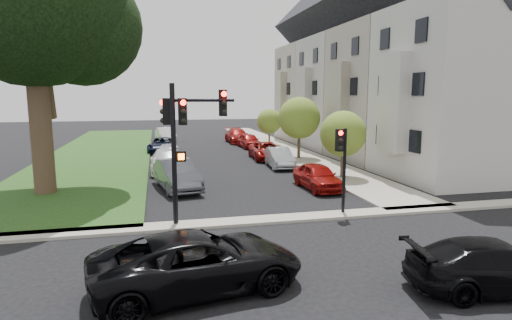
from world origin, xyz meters
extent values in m
plane|color=black|center=(0.00, 0.00, 0.00)|extent=(140.00, 140.00, 0.00)
cube|color=#193A14|center=(-9.00, 24.00, 0.06)|extent=(8.00, 44.00, 0.12)
cube|color=gray|center=(6.75, 24.00, 0.06)|extent=(3.50, 44.00, 0.12)
cube|color=gray|center=(0.00, 2.00, 0.06)|extent=(60.00, 1.00, 0.12)
cube|color=beige|center=(12.50, 8.00, 5.00)|extent=(7.00, 7.40, 10.00)
cube|color=beige|center=(8.65, 8.00, 4.50)|extent=(0.70, 2.20, 5.50)
cube|color=black|center=(8.95, 8.00, 5.50)|extent=(0.08, 3.60, 6.00)
cube|color=gray|center=(12.50, 15.50, 5.00)|extent=(7.00, 7.40, 10.00)
cube|color=gray|center=(8.65, 15.50, 4.50)|extent=(0.70, 2.20, 5.50)
cube|color=black|center=(8.95, 15.50, 5.50)|extent=(0.08, 3.60, 6.00)
cube|color=#A69D93|center=(12.50, 23.00, 5.00)|extent=(7.00, 7.40, 10.00)
cube|color=black|center=(12.50, 23.00, 12.47)|extent=(7.00, 7.55, 7.00)
cube|color=#A69D93|center=(8.65, 23.00, 4.50)|extent=(0.70, 2.20, 5.50)
cube|color=black|center=(8.95, 23.00, 5.50)|extent=(0.08, 3.60, 6.00)
cube|color=gray|center=(12.50, 30.50, 5.00)|extent=(7.00, 7.40, 10.00)
cube|color=black|center=(12.50, 30.50, 12.47)|extent=(7.00, 7.55, 7.00)
cube|color=gray|center=(8.65, 30.50, 4.50)|extent=(0.70, 2.20, 5.50)
cube|color=black|center=(8.95, 30.50, 5.50)|extent=(0.08, 3.60, 6.00)
cylinder|color=#503825|center=(-9.91, 8.90, 3.71)|extent=(1.02, 1.02, 7.42)
sphere|color=black|center=(-7.87, 9.83, 8.35)|extent=(5.94, 5.94, 5.94)
cylinder|color=#503825|center=(6.20, 9.21, 0.96)|extent=(0.19, 0.19, 1.92)
sphere|color=olive|center=(6.20, 9.21, 2.69)|extent=(2.69, 2.69, 2.69)
cylinder|color=#503825|center=(6.20, 17.11, 1.14)|extent=(0.23, 0.23, 2.27)
sphere|color=olive|center=(6.20, 17.11, 3.18)|extent=(3.18, 3.18, 3.18)
cylinder|color=#503825|center=(6.20, 25.92, 0.85)|extent=(0.17, 0.17, 1.70)
sphere|color=olive|center=(6.20, 25.92, 2.38)|extent=(2.38, 2.38, 2.38)
cylinder|color=black|center=(-3.80, 2.20, 2.70)|extent=(0.21, 0.21, 5.39)
cylinder|color=black|center=(-2.66, 2.20, 4.77)|extent=(2.28, 0.46, 0.12)
cube|color=black|center=(-3.44, 2.20, 4.36)|extent=(0.35, 0.31, 0.99)
cube|color=black|center=(-1.93, 2.20, 4.67)|extent=(0.35, 0.31, 0.99)
cube|color=black|center=(-4.01, 2.46, 4.36)|extent=(0.31, 0.35, 0.99)
sphere|color=#FF0C05|center=(-3.44, 2.04, 4.69)|extent=(0.21, 0.21, 0.21)
sphere|color=black|center=(-3.44, 2.04, 4.02)|extent=(0.21, 0.21, 0.21)
cube|color=black|center=(-3.54, 2.20, 2.70)|extent=(0.40, 0.31, 0.39)
cube|color=#FF5905|center=(-3.54, 2.05, 2.70)|extent=(0.23, 0.03, 0.23)
cylinder|color=black|center=(3.08, 2.20, 1.81)|extent=(0.16, 0.16, 3.62)
cube|color=black|center=(2.85, 2.20, 3.14)|extent=(0.33, 0.30, 0.90)
sphere|color=#FF0C05|center=(2.85, 2.06, 3.44)|extent=(0.19, 0.19, 0.19)
imported|color=black|center=(-3.48, -3.38, 0.75)|extent=(5.80, 3.46, 1.51)
imported|color=black|center=(3.93, -5.16, 0.66)|extent=(4.80, 2.53, 1.33)
imported|color=maroon|center=(3.82, 6.99, 0.68)|extent=(1.77, 4.08, 1.37)
imported|color=#999BA0|center=(3.72, 13.95, 0.67)|extent=(1.63, 4.12, 1.33)
imported|color=maroon|center=(3.79, 17.68, 0.66)|extent=(2.38, 4.81, 1.31)
imported|color=maroon|center=(3.98, 24.80, 0.67)|extent=(1.80, 4.03, 1.35)
imported|color=maroon|center=(3.68, 29.16, 0.72)|extent=(2.12, 4.97, 1.43)
imported|color=#3F4247|center=(-3.44, 8.59, 0.79)|extent=(2.52, 5.00, 1.57)
imported|color=silver|center=(-3.83, 13.92, 0.72)|extent=(2.02, 4.94, 1.43)
imported|color=#999BA0|center=(-3.63, 18.42, 0.66)|extent=(1.90, 4.02, 1.33)
imported|color=black|center=(-3.99, 23.63, 0.63)|extent=(2.65, 4.79, 1.27)
imported|color=silver|center=(-3.49, 31.65, 0.74)|extent=(2.22, 4.67, 1.48)
camera|label=1|loc=(-4.40, -13.85, 5.02)|focal=30.00mm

